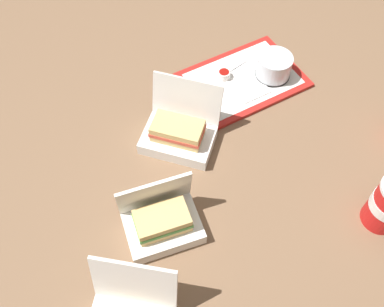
% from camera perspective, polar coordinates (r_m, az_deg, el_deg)
% --- Properties ---
extents(ground_plane, '(3.20, 3.20, 0.00)m').
position_cam_1_polar(ground_plane, '(1.18, 1.27, -2.98)').
color(ground_plane, brown).
extents(food_tray, '(0.41, 0.33, 0.01)m').
position_cam_1_polar(food_tray, '(1.40, 6.80, 9.72)').
color(food_tray, red).
rests_on(food_tray, ground_plane).
extents(cake_container, '(0.11, 0.11, 0.07)m').
position_cam_1_polar(cake_container, '(1.39, 10.86, 11.27)').
color(cake_container, black).
rests_on(cake_container, food_tray).
extents(ketchup_cup, '(0.04, 0.04, 0.02)m').
position_cam_1_polar(ketchup_cup, '(1.38, 4.27, 10.49)').
color(ketchup_cup, white).
rests_on(ketchup_cup, food_tray).
extents(napkin_stack, '(0.12, 0.12, 0.00)m').
position_cam_1_polar(napkin_stack, '(1.37, 7.66, 8.75)').
color(napkin_stack, white).
rests_on(napkin_stack, food_tray).
extents(plastic_fork, '(0.11, 0.01, 0.00)m').
position_cam_1_polar(plastic_fork, '(1.42, 5.48, 11.29)').
color(plastic_fork, white).
rests_on(plastic_fork, food_tray).
extents(clamshell_sandwich_back, '(0.25, 0.26, 0.17)m').
position_cam_1_polar(clamshell_sandwich_back, '(1.21, -1.77, 2.81)').
color(clamshell_sandwich_back, white).
rests_on(clamshell_sandwich_back, ground_plane).
extents(clamshell_sandwich_right, '(0.22, 0.19, 0.17)m').
position_cam_1_polar(clamshell_sandwich_right, '(1.07, -4.01, -9.12)').
color(clamshell_sandwich_right, white).
rests_on(clamshell_sandwich_right, ground_plane).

